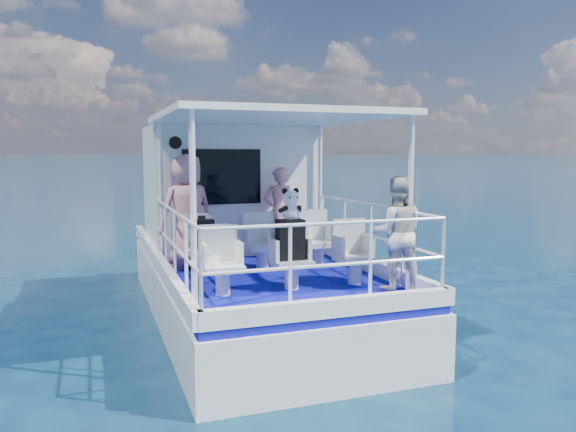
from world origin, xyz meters
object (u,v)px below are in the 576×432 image
Objects in this scene: passenger_port_fwd at (187,211)px; panda at (290,204)px; backpack_center at (290,240)px; passenger_stbd_aft at (396,233)px.

panda is at bearing 103.08° from passenger_port_fwd.
backpack_center is at bearing 74.54° from panda.
passenger_stbd_aft reaches higher than backpack_center.
passenger_stbd_aft is at bearing -20.63° from backpack_center.
passenger_port_fwd is 1.19× the size of passenger_stbd_aft.
passenger_stbd_aft is 1.35m from backpack_center.
passenger_port_fwd is at bearing 120.07° from backpack_center.
panda is at bearing -105.46° from backpack_center.
passenger_port_fwd reaches higher than panda.
panda is at bearing 0.92° from passenger_stbd_aft.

